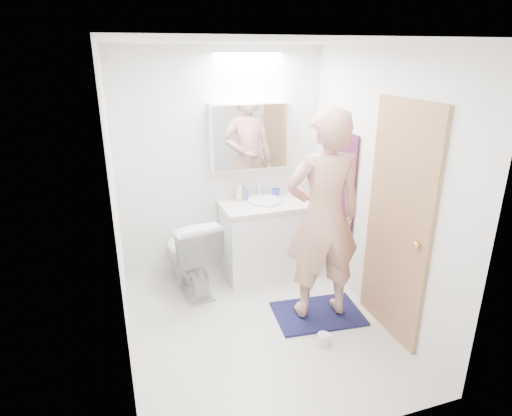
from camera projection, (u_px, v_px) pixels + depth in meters
name	position (u px, v px, depth m)	size (l,w,h in m)	color
floor	(259.00, 327.00, 3.86)	(2.50, 2.50, 0.00)	silver
ceiling	(260.00, 41.00, 3.04)	(2.50, 2.50, 0.00)	white
wall_back	(222.00, 165.00, 4.57)	(2.50, 2.50, 0.00)	white
wall_front	(334.00, 273.00, 2.34)	(2.50, 2.50, 0.00)	white
wall_left	(117.00, 217.00, 3.13)	(2.50, 2.50, 0.00)	white
wall_right	(378.00, 188.00, 3.78)	(2.50, 2.50, 0.00)	white
vanity_cabinet	(265.00, 240.00, 4.71)	(0.90, 0.55, 0.78)	white
countertop	(266.00, 205.00, 4.57)	(0.95, 0.58, 0.04)	silver
sink_basin	(265.00, 201.00, 4.58)	(0.36, 0.36, 0.03)	silver
faucet	(259.00, 190.00, 4.73)	(0.02, 0.02, 0.16)	silver
medicine_cabinet	(251.00, 136.00, 4.48)	(0.88, 0.14, 0.70)	white
mirror_panel	(253.00, 137.00, 4.42)	(0.84, 0.01, 0.66)	silver
toilet	(189.00, 254.00, 4.34)	(0.45, 0.80, 0.81)	silver
bath_rug	(318.00, 314.00, 4.04)	(0.80, 0.55, 0.02)	#17133C
person	(323.00, 217.00, 3.71)	(0.69, 0.45, 1.88)	tan
door	(398.00, 224.00, 3.53)	(0.04, 0.80, 2.00)	#A48552
door_knob	(417.00, 245.00, 3.27)	(0.06, 0.06, 0.06)	gold
towel	(344.00, 182.00, 4.30)	(0.02, 0.42, 1.00)	black
towel_hook	(347.00, 130.00, 4.11)	(0.02, 0.02, 0.07)	silver
soap_bottle_a	(239.00, 191.00, 4.58)	(0.08, 0.08, 0.21)	#D4BB89
soap_bottle_b	(244.00, 192.00, 4.64)	(0.07, 0.07, 0.16)	#5477B5
toothbrush_cup	(276.00, 193.00, 4.74)	(0.10, 0.10, 0.09)	#3F48BD
toilet_paper_roll	(324.00, 340.00, 3.62)	(0.11, 0.11, 0.10)	silver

